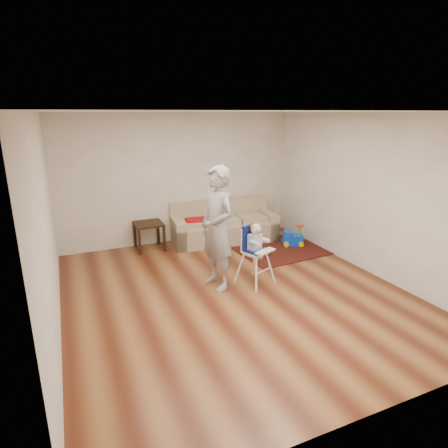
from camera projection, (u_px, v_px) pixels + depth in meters
name	position (u px, v px, depth m)	size (l,w,h in m)	color
ground	(234.00, 292.00, 5.84)	(5.50, 5.50, 0.00)	#4E2010
room_envelope	(221.00, 168.00, 5.76)	(5.04, 5.52, 2.72)	beige
sofa	(224.00, 222.00, 8.05)	(2.30, 1.13, 0.86)	tan
side_table	(149.00, 236.00, 7.61)	(0.56, 0.56, 0.56)	black
area_rug	(284.00, 248.00, 7.70)	(1.95, 1.46, 0.02)	black
ride_on_toy	(293.00, 235.00, 7.83)	(0.41, 0.29, 0.44)	blue
toy_ball	(265.00, 251.00, 7.28)	(0.16, 0.16, 0.16)	blue
high_chair	(255.00, 255.00, 6.02)	(0.61, 0.61, 1.02)	white
adult	(217.00, 229.00, 5.77)	(0.71, 0.46, 1.94)	#9B9B9D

